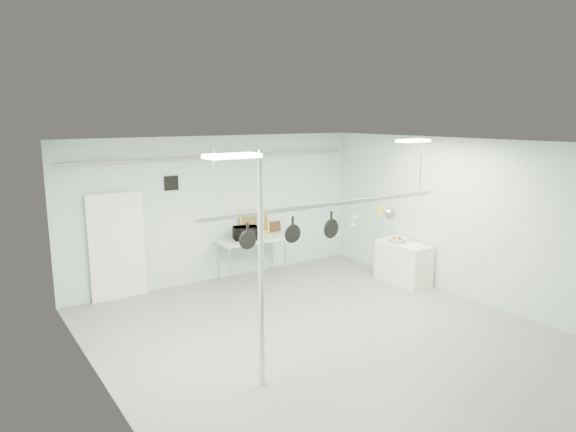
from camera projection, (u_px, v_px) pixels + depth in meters
floor at (331, 339)px, 8.46m from camera, size 8.00×8.00×0.00m
ceiling at (335, 144)px, 7.85m from camera, size 7.00×8.00×0.02m
back_wall at (219, 208)px, 11.39m from camera, size 7.00×0.02×3.20m
right_wall at (471, 220)px, 10.08m from camera, size 0.02×8.00×3.20m
door at (117, 247)px, 10.19m from camera, size 1.10×0.10×2.20m
wall_vent at (171, 183)px, 10.64m from camera, size 0.30×0.04×0.30m
conduit_pipe at (220, 157)px, 11.10m from camera, size 6.60×0.07×0.07m
chrome_pole at (261, 273)px, 6.73m from camera, size 0.08×0.08×3.20m
prep_table at (252, 242)px, 11.55m from camera, size 1.60×0.70×0.91m
side_cabinet at (403, 263)px, 11.25m from camera, size 0.60×1.20×0.90m
pot_rack at (331, 202)px, 8.39m from camera, size 4.80×0.06×1.00m
light_panel_left at (232, 156)px, 5.99m from camera, size 0.65×0.30×0.05m
light_panel_right at (413, 141)px, 9.67m from camera, size 0.65×0.30×0.05m
microwave at (246, 233)px, 11.44m from camera, size 0.61×0.50×0.30m
coffee_canister at (254, 234)px, 11.54m from camera, size 0.18×0.18×0.21m
painting_large at (255, 222)px, 11.87m from camera, size 0.79×0.17×0.58m
painting_small at (275, 227)px, 12.21m from camera, size 0.30×0.10×0.25m
fruit_bowl at (397, 240)px, 11.25m from camera, size 0.48×0.48×0.10m
skillet_left at (248, 235)px, 7.58m from camera, size 0.28×0.08×0.39m
skillet_mid at (293, 229)px, 8.03m from camera, size 0.30×0.06×0.40m
skillet_right at (331, 224)px, 8.46m from camera, size 0.33×0.10×0.45m
whisk at (354, 217)px, 8.72m from camera, size 0.22×0.22×0.32m
grater at (380, 210)px, 9.05m from camera, size 0.08×0.05×0.21m
saucepan at (390, 211)px, 9.19m from camera, size 0.19×0.13×0.30m
fruit_cluster at (397, 238)px, 11.24m from camera, size 0.24×0.24×0.09m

